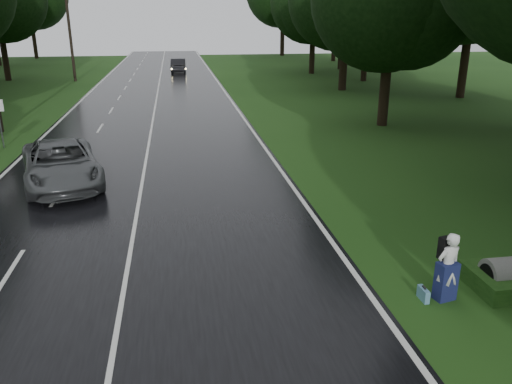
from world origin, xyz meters
TOP-DOWN VIEW (x-y plane):
  - ground at (0.00, 0.00)m, footprint 160.00×160.00m
  - road at (0.00, 20.00)m, footprint 12.00×140.00m
  - lane_center at (0.00, 20.00)m, footprint 0.12×140.00m
  - grey_car at (-3.06, 9.35)m, footprint 4.17×6.41m
  - far_car at (2.05, 51.18)m, footprint 1.81×4.85m
  - hitchhiker at (7.49, -0.97)m, footprint 0.69×0.65m
  - suitcase at (6.98, -0.96)m, footprint 0.13×0.43m
  - utility_pole_mid at (-8.50, 20.02)m, footprint 1.80×0.28m
  - utility_pole_far at (-8.50, 44.28)m, footprint 1.80×0.28m
  - road_sign_b at (-7.20, 15.99)m, footprint 0.59×0.10m
  - tree_left_f at (-15.46, 46.10)m, footprint 9.17×9.17m
  - tree_right_d at (13.87, 18.39)m, footprint 8.02×8.02m
  - tree_right_e at (16.40, 33.78)m, footprint 8.56×8.56m
  - tree_right_f at (17.27, 47.70)m, footprint 8.34×8.34m

SIDE VIEW (x-z plane):
  - ground at x=0.00m, z-range 0.00..0.00m
  - utility_pole_mid at x=-8.50m, z-range -4.78..4.78m
  - utility_pole_far at x=-8.50m, z-range -4.64..4.64m
  - road_sign_b at x=-7.20m, z-range -1.22..1.22m
  - tree_left_f at x=-15.46m, z-range -7.17..7.17m
  - tree_right_d at x=13.87m, z-range -6.27..6.27m
  - tree_right_e at x=16.40m, z-range -6.69..6.69m
  - tree_right_f at x=17.27m, z-range -6.52..6.52m
  - road at x=0.00m, z-range 0.00..0.04m
  - lane_center at x=0.00m, z-range 0.04..0.05m
  - suitcase at x=6.98m, z-range 0.00..0.30m
  - hitchhiker at x=7.49m, z-range -0.06..1.62m
  - far_car at x=2.05m, z-range 0.04..1.62m
  - grey_car at x=-3.06m, z-range 0.04..1.68m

